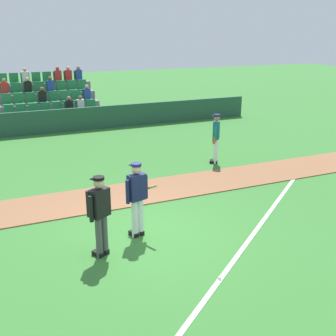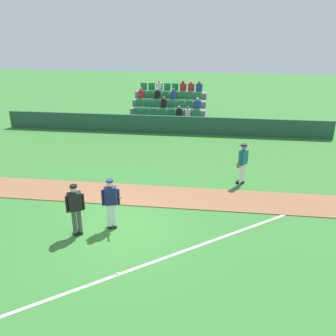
{
  "view_description": "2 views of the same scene",
  "coord_description": "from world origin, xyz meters",
  "px_view_note": "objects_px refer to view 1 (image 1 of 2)",
  "views": [
    {
      "loc": [
        -3.11,
        -8.41,
        4.55
      ],
      "look_at": [
        1.34,
        1.64,
        0.97
      ],
      "focal_mm": 45.54,
      "sensor_mm": 36.0,
      "label": 1
    },
    {
      "loc": [
        3.07,
        -10.27,
        6.45
      ],
      "look_at": [
        1.41,
        2.46,
        1.27
      ],
      "focal_mm": 39.12,
      "sensor_mm": 36.0,
      "label": 2
    }
  ],
  "objects_px": {
    "umpire_home_plate": "(100,212)",
    "baseball": "(220,278)",
    "batter_navy_jersey": "(137,197)",
    "runner_teal_jersey": "(216,137)"
  },
  "relations": [
    {
      "from": "umpire_home_plate",
      "to": "baseball",
      "type": "distance_m",
      "value": 2.74
    },
    {
      "from": "baseball",
      "to": "batter_navy_jersey",
      "type": "bearing_deg",
      "value": 108.51
    },
    {
      "from": "umpire_home_plate",
      "to": "baseball",
      "type": "bearing_deg",
      "value": -45.55
    },
    {
      "from": "baseball",
      "to": "runner_teal_jersey",
      "type": "bearing_deg",
      "value": 60.82
    },
    {
      "from": "umpire_home_plate",
      "to": "runner_teal_jersey",
      "type": "distance_m",
      "value": 7.22
    },
    {
      "from": "umpire_home_plate",
      "to": "baseball",
      "type": "height_order",
      "value": "umpire_home_plate"
    },
    {
      "from": "batter_navy_jersey",
      "to": "umpire_home_plate",
      "type": "distance_m",
      "value": 1.14
    },
    {
      "from": "batter_navy_jersey",
      "to": "umpire_home_plate",
      "type": "bearing_deg",
      "value": -152.14
    },
    {
      "from": "batter_navy_jersey",
      "to": "baseball",
      "type": "bearing_deg",
      "value": -71.49
    },
    {
      "from": "runner_teal_jersey",
      "to": "baseball",
      "type": "distance_m",
      "value": 7.57
    }
  ]
}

